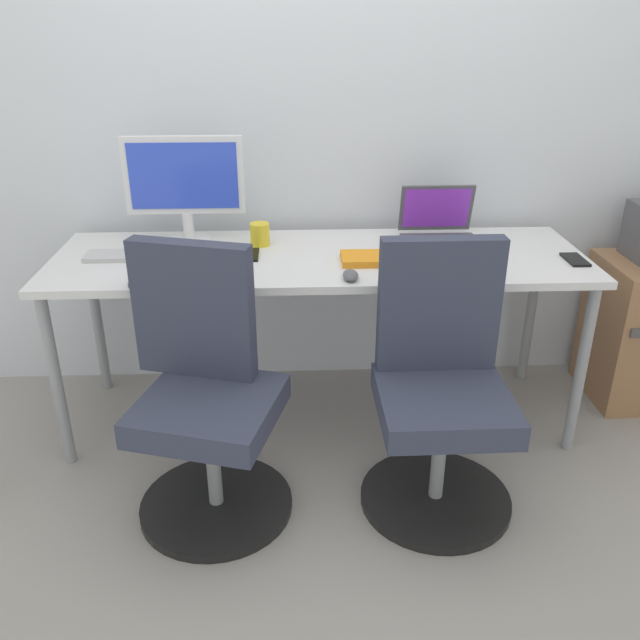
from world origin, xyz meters
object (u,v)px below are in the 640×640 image
Objects in this scene: office_chair_left at (205,398)px; desktop_monitor at (184,182)px; coffee_mug at (260,234)px; office_chair_right at (440,392)px; open_laptop at (439,228)px.

office_chair_left is 0.93m from desktop_monitor.
coffee_mug is (0.30, -0.06, -0.20)m from desktop_monitor.
office_chair_right is at bearing -46.36° from coffee_mug.
open_laptop is (0.92, 0.69, 0.38)m from office_chair_left.
office_chair_left is 1.00× the size of office_chair_right.
coffee_mug is at bearing -178.24° from open_laptop.
open_laptop is at bearing 80.78° from office_chair_right.
office_chair_right is at bearing -37.97° from desktop_monitor.
desktop_monitor reaches higher than office_chair_right.
office_chair_left is at bearing -80.26° from desktop_monitor.
open_laptop is 3.37× the size of coffee_mug.
office_chair_left is 10.22× the size of coffee_mug.
office_chair_left is 0.81m from office_chair_right.
office_chair_right is 0.99m from coffee_mug.
office_chair_right is 10.22× the size of coffee_mug.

